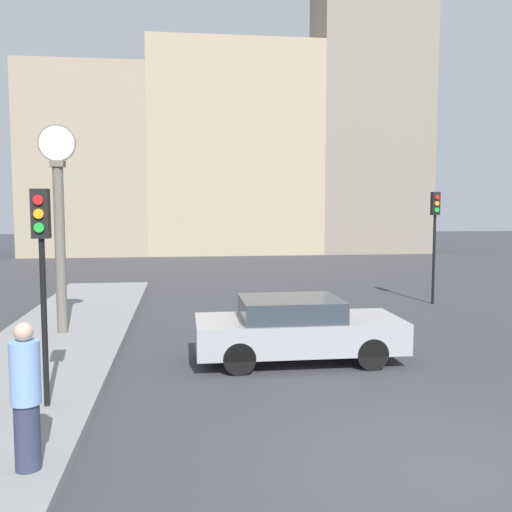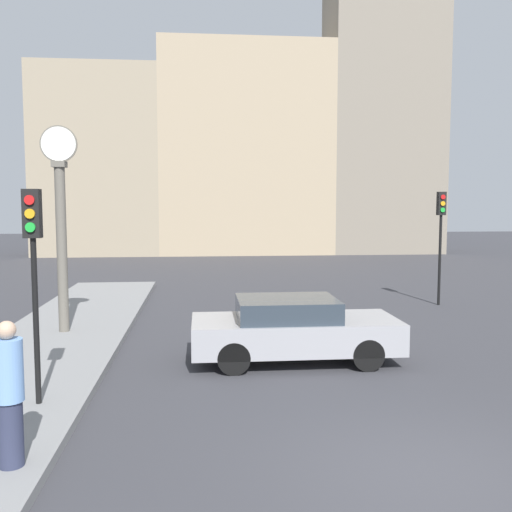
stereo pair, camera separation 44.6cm
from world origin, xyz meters
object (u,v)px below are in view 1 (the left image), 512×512
(traffic_light_far, at_px, (435,224))
(pedestrian_blue_stripe, at_px, (26,396))
(traffic_light_near, at_px, (42,251))
(street_clock, at_px, (59,225))
(sedan_car, at_px, (297,329))

(traffic_light_far, height_order, pedestrian_blue_stripe, traffic_light_far)
(traffic_light_near, relative_size, pedestrian_blue_stripe, 1.90)
(pedestrian_blue_stripe, bearing_deg, street_clock, 98.48)
(traffic_light_far, bearing_deg, sedan_car, -133.25)
(traffic_light_far, relative_size, street_clock, 0.73)
(sedan_car, bearing_deg, traffic_light_far, 46.75)
(traffic_light_far, xyz_separation_m, street_clock, (-11.26, -3.53, 0.15))
(traffic_light_near, bearing_deg, pedestrian_blue_stripe, -82.53)
(traffic_light_near, distance_m, street_clock, 5.37)
(traffic_light_far, bearing_deg, pedestrian_blue_stripe, -132.51)
(street_clock, distance_m, pedestrian_blue_stripe, 7.81)
(sedan_car, relative_size, pedestrian_blue_stripe, 2.41)
(traffic_light_near, height_order, street_clock, street_clock)
(sedan_car, height_order, pedestrian_blue_stripe, pedestrian_blue_stripe)
(sedan_car, relative_size, traffic_light_far, 1.16)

